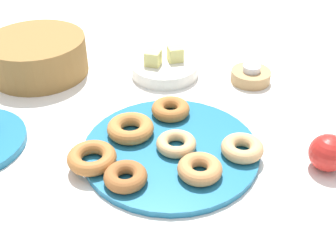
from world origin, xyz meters
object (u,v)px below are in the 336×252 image
donut_plate (171,150)px  tealight (252,68)px  candle_holder (251,76)px  donut_3 (176,144)px  donut_6 (92,158)px  fruit_bowl (165,69)px  basket (38,56)px  donut_2 (126,177)px  donut_4 (200,169)px  melon_chunk_right (175,54)px  apple (328,153)px  melon_chunk_left (153,58)px  donut_0 (130,128)px  donut_1 (171,109)px  donut_5 (242,148)px

donut_plate → tealight: bearing=43.8°
donut_plate → candle_holder: bearing=43.8°
donut_plate → tealight: 0.35m
donut_3 → donut_6: size_ratio=0.85×
fruit_bowl → basket: bearing=167.3°
donut_2 → donut_4: 0.13m
donut_plate → melon_chunk_right: bearing=77.0°
apple → fruit_bowl: bearing=119.4°
donut_4 → basket: basket is taller
donut_plate → melon_chunk_left: 0.32m
basket → apple: bearing=-41.5°
candle_holder → tealight: 0.02m
tealight → fruit_bowl: 0.22m
tealight → candle_holder: bearing=45.0°
donut_6 → melon_chunk_right: size_ratio=2.56×
melon_chunk_left → fruit_bowl: bearing=0.0°
donut_4 → donut_6: bearing=160.2°
donut_0 → donut_6: donut_0 is taller
donut_plate → donut_1: size_ratio=4.19×
donut_plate → donut_3: size_ratio=4.42×
donut_plate → donut_2: 0.13m
donut_2 → fruit_bowl: bearing=70.1°
donut_3 → melon_chunk_right: (0.07, 0.33, 0.02)m
donut_5 → donut_6: bearing=175.0°
melon_chunk_left → apple: (0.26, -0.41, -0.01)m
donut_0 → donut_6: bearing=-136.4°
donut_3 → donut_0: bearing=142.3°
donut_2 → donut_6: 0.08m
donut_6 → basket: 0.42m
donut_0 → donut_4: bearing=-53.5°
donut_1 → melon_chunk_right: bearing=75.9°
fruit_bowl → melon_chunk_left: melon_chunk_left is taller
donut_0 → donut_6: size_ratio=1.03×
donut_1 → donut_2: donut_1 is taller
donut_3 → basket: size_ratio=0.32×
donut_0 → donut_2: donut_0 is taller
donut_0 → donut_5: 0.23m
donut_6 → donut_3: bearing=5.0°
basket → apple: (0.55, -0.48, -0.01)m
donut_5 → tealight: size_ratio=1.87×
donut_0 → donut_6: 0.11m
donut_4 → melon_chunk_left: (-0.02, 0.40, 0.02)m
basket → melon_chunk_left: 0.29m
basket → donut_6: bearing=-74.1°
donut_3 → donut_4: bearing=-72.4°
candle_holder → tealight: (-0.00, -0.00, 0.02)m
donut_2 → donut_6: (-0.06, 0.06, 0.00)m
basket → fruit_bowl: basket is taller
melon_chunk_left → apple: size_ratio=0.51×
donut_2 → basket: 0.50m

